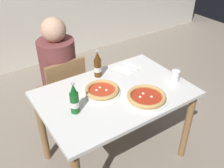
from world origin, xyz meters
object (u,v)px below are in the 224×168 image
at_px(pizza_margherita_near, 102,90).
at_px(chair_behind_table, 64,91).
at_px(beer_bottle_left, 98,66).
at_px(beer_bottle_center, 74,100).
at_px(paper_cup, 175,76).
at_px(dining_table_main, 115,103).
at_px(pizza_marinara_far, 146,97).
at_px(napkin_with_cutlery, 127,68).
at_px(diner_seated, 60,80).

bearing_deg(pizza_margherita_near, chair_behind_table, 101.14).
bearing_deg(beer_bottle_left, beer_bottle_center, -139.50).
height_order(pizza_margherita_near, paper_cup, paper_cup).
xyz_separation_m(dining_table_main, paper_cup, (0.51, -0.14, 0.16)).
height_order(pizza_marinara_far, napkin_with_cutlery, pizza_marinara_far).
bearing_deg(beer_bottle_center, paper_cup, -6.29).
distance_m(pizza_margherita_near, beer_bottle_left, 0.27).
xyz_separation_m(diner_seated, pizza_marinara_far, (0.35, -0.87, 0.19)).
height_order(diner_seated, beer_bottle_left, diner_seated).
height_order(pizza_marinara_far, paper_cup, paper_cup).
height_order(pizza_margherita_near, beer_bottle_left, beer_bottle_left).
bearing_deg(pizza_marinara_far, beer_bottle_center, 162.21).
xyz_separation_m(diner_seated, napkin_with_cutlery, (0.51, -0.40, 0.17)).
xyz_separation_m(dining_table_main, chair_behind_table, (-0.20, 0.61, -0.15)).
bearing_deg(diner_seated, beer_bottle_center, -103.70).
height_order(pizza_marinara_far, beer_bottle_center, beer_bottle_center).
relative_size(chair_behind_table, pizza_margherita_near, 2.92).
height_order(diner_seated, napkin_with_cutlery, diner_seated).
bearing_deg(beer_bottle_left, diner_seated, 119.82).
bearing_deg(dining_table_main, napkin_with_cutlery, 39.81).
relative_size(dining_table_main, napkin_with_cutlery, 5.60).
xyz_separation_m(dining_table_main, pizza_marinara_far, (0.14, -0.21, 0.13)).
relative_size(dining_table_main, beer_bottle_left, 4.86).
distance_m(pizza_margherita_near, pizza_marinara_far, 0.35).
distance_m(pizza_marinara_far, beer_bottle_left, 0.52).
height_order(diner_seated, beer_bottle_center, diner_seated).
xyz_separation_m(dining_table_main, beer_bottle_center, (-0.37, -0.04, 0.22)).
bearing_deg(beer_bottle_center, napkin_with_cutlery, 23.54).
bearing_deg(beer_bottle_center, pizza_margherita_near, 18.73).
xyz_separation_m(dining_table_main, napkin_with_cutlery, (0.31, 0.26, 0.12)).
bearing_deg(pizza_marinara_far, pizza_margherita_near, 131.96).
relative_size(beer_bottle_left, napkin_with_cutlery, 1.15).
distance_m(diner_seated, beer_bottle_left, 0.51).
xyz_separation_m(beer_bottle_left, napkin_with_cutlery, (0.30, -0.03, -0.10)).
distance_m(dining_table_main, napkin_with_cutlery, 0.42).
relative_size(dining_table_main, diner_seated, 0.99).
height_order(beer_bottle_left, beer_bottle_center, same).
bearing_deg(napkin_with_cutlery, beer_bottle_center, -156.46).
distance_m(dining_table_main, pizza_margherita_near, 0.17).
bearing_deg(pizza_margherita_near, dining_table_main, -31.06).
relative_size(pizza_margherita_near, pizza_marinara_far, 0.89).
distance_m(dining_table_main, chair_behind_table, 0.66).
xyz_separation_m(dining_table_main, beer_bottle_left, (0.01, 0.29, 0.22)).
bearing_deg(diner_seated, dining_table_main, -72.93).
height_order(diner_seated, paper_cup, diner_seated).
bearing_deg(pizza_margherita_near, napkin_with_cutlery, 26.75).
bearing_deg(paper_cup, napkin_with_cutlery, 117.70).
bearing_deg(chair_behind_table, beer_bottle_left, 121.64).
relative_size(napkin_with_cutlery, paper_cup, 2.25).
bearing_deg(chair_behind_table, beer_bottle_center, 73.48).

